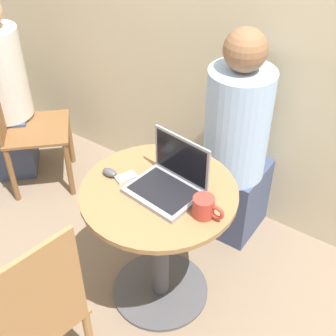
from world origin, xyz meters
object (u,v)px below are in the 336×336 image
object	(u,v)px
laptop	(169,181)
cell_phone	(126,178)
person_seated	(238,154)
chair_empty	(31,317)

from	to	relation	value
laptop	cell_phone	bearing A→B (deg)	-166.09
laptop	cell_phone	distance (m)	0.21
laptop	person_seated	world-z (taller)	person_seated
person_seated	cell_phone	bearing A→B (deg)	-108.94
chair_empty	cell_phone	bearing A→B (deg)	92.18
laptop	cell_phone	size ratio (longest dim) A/B	3.08
person_seated	chair_empty	bearing A→B (deg)	-98.84
laptop	chair_empty	bearing A→B (deg)	-104.05
cell_phone	chair_empty	size ratio (longest dim) A/B	0.12
cell_phone	person_seated	size ratio (longest dim) A/B	0.08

